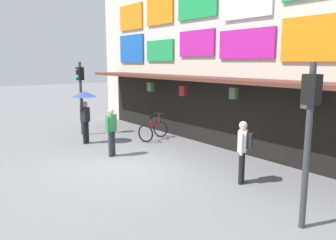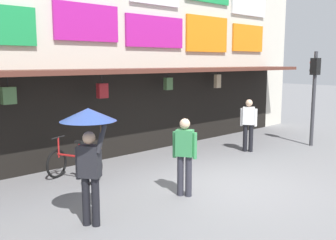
# 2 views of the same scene
# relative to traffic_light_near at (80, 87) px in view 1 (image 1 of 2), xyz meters

# --- Properties ---
(ground_plane) EXTENTS (80.00, 80.00, 0.00)m
(ground_plane) POSITION_rel_traffic_light_near_xyz_m (5.14, -0.73, -2.14)
(ground_plane) COLOR slate
(shopfront) EXTENTS (18.00, 2.60, 8.00)m
(shopfront) POSITION_rel_traffic_light_near_xyz_m (5.14, 3.84, 1.82)
(shopfront) COLOR beige
(shopfront) RESTS_ON ground
(traffic_light_near) EXTENTS (0.32, 0.35, 3.20)m
(traffic_light_near) POSITION_rel_traffic_light_near_xyz_m (0.00, 0.00, 0.00)
(traffic_light_near) COLOR #38383D
(traffic_light_near) RESTS_ON ground
(traffic_light_far) EXTENTS (0.29, 0.33, 3.20)m
(traffic_light_far) POSITION_rel_traffic_light_near_xyz_m (10.65, 0.02, 0.00)
(traffic_light_far) COLOR #38383D
(traffic_light_far) RESTS_ON ground
(bicycle_parked) EXTENTS (1.10, 1.34, 1.05)m
(bicycle_parked) POSITION_rel_traffic_light_near_xyz_m (2.68, 1.98, -1.75)
(bicycle_parked) COLOR black
(bicycle_parked) RESTS_ON ground
(pedestrian_with_umbrella) EXTENTS (0.96, 0.96, 2.08)m
(pedestrian_with_umbrella) POSITION_rel_traffic_light_near_xyz_m (1.62, -0.52, -0.50)
(pedestrian_with_umbrella) COLOR black
(pedestrian_with_umbrella) RESTS_ON ground
(pedestrian_in_blue) EXTENTS (0.47, 0.48, 1.68)m
(pedestrian_in_blue) POSITION_rel_traffic_light_near_xyz_m (8.33, 0.97, -1.16)
(pedestrian_in_blue) COLOR black
(pedestrian_in_blue) RESTS_ON ground
(pedestrian_in_purple) EXTENTS (0.37, 0.47, 1.68)m
(pedestrian_in_purple) POSITION_rel_traffic_light_near_xyz_m (3.89, -0.57, -1.19)
(pedestrian_in_purple) COLOR #2D2D38
(pedestrian_in_purple) RESTS_ON ground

